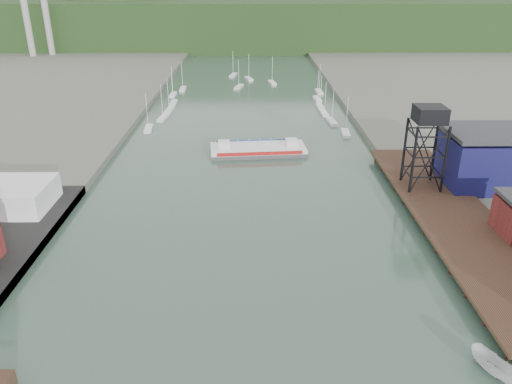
{
  "coord_description": "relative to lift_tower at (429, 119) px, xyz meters",
  "views": [
    {
      "loc": [
        1.59,
        -32.61,
        40.94
      ],
      "look_at": [
        2.41,
        51.02,
        4.0
      ],
      "focal_mm": 35.0,
      "sensor_mm": 36.0,
      "label": 1
    }
  ],
  "objects": [
    {
      "name": "chain_ferry",
      "position": [
        -31.76,
        25.93,
        -14.69
      ],
      "size": [
        23.93,
        11.26,
        3.34
      ],
      "rotation": [
        0.0,
        0.0,
        0.09
      ],
      "color": "#454548",
      "rests_on": "ground"
    },
    {
      "name": "blue_shed",
      "position": [
        15.0,
        2.0,
        -8.59
      ],
      "size": [
        20.5,
        14.5,
        11.3
      ],
      "color": "#0B0C34",
      "rests_on": "east_land"
    },
    {
      "name": "marina_sailboats",
      "position": [
        -34.92,
        80.46,
        -15.3
      ],
      "size": [
        57.71,
        92.65,
        0.9
      ],
      "color": "silver",
      "rests_on": "ground"
    },
    {
      "name": "lift_tower",
      "position": [
        0.0,
        0.0,
        0.0
      ],
      "size": [
        6.5,
        6.5,
        16.0
      ],
      "color": "black",
      "rests_on": "east_pier"
    },
    {
      "name": "distant_hills",
      "position": [
        -38.98,
        243.35,
        -5.27
      ],
      "size": [
        500.0,
        120.0,
        80.0
      ],
      "color": "black",
      "rests_on": "ground"
    },
    {
      "name": "white_shed",
      "position": [
        -79.0,
        -8.0,
        -11.8
      ],
      "size": [
        18.0,
        12.0,
        4.5
      ],
      "primitive_type": "cube",
      "color": "silver",
      "rests_on": "west_quay"
    },
    {
      "name": "east_pier",
      "position": [
        2.0,
        -13.0,
        -13.75
      ],
      "size": [
        14.0,
        70.0,
        2.45
      ],
      "color": "black",
      "rests_on": "ground"
    },
    {
      "name": "motorboat",
      "position": [
        -6.74,
        -48.39,
        -14.46
      ],
      "size": [
        4.61,
        6.57,
        2.38
      ],
      "primitive_type": "imported",
      "rotation": [
        0.0,
        0.0,
        0.42
      ],
      "color": "silver",
      "rests_on": "ground"
    }
  ]
}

